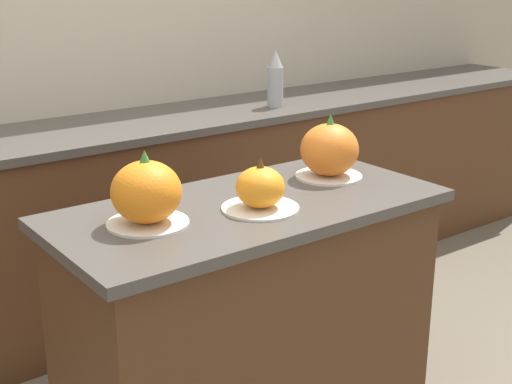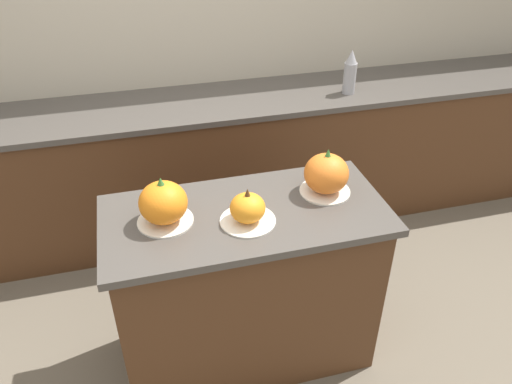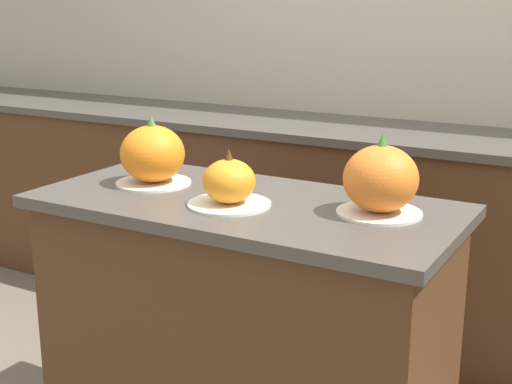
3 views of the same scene
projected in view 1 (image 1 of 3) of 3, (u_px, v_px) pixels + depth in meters
The scene contains 7 objects.
wall_back at pixel (55, 43), 3.20m from camera, with size 8.00×0.06×2.50m.
kitchen_island at pixel (249, 332), 2.32m from camera, with size 1.23×0.59×0.89m.
back_counter at pixel (98, 228), 3.19m from camera, with size 6.00×0.60×0.92m.
pumpkin_cake_left at pixel (146, 194), 1.98m from camera, with size 0.23×0.23×0.22m.
pumpkin_cake_center at pixel (260, 190), 2.11m from camera, with size 0.23×0.23×0.16m.
pumpkin_cake_right at pixel (329, 151), 2.42m from camera, with size 0.23×0.23×0.22m.
bottle_tall at pixel (275, 80), 3.46m from camera, with size 0.08×0.08×0.28m.
Camera 1 is at (-1.22, -1.67, 1.60)m, focal length 50.00 mm.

